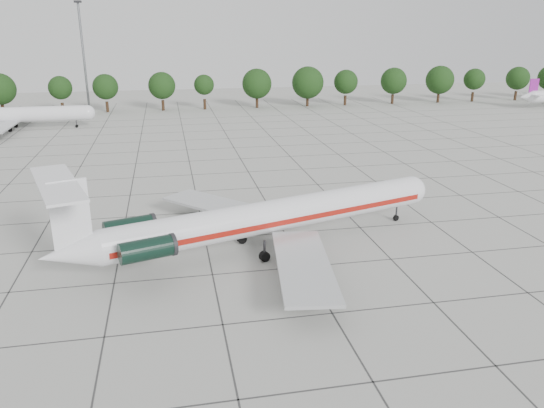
% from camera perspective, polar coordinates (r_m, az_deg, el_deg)
% --- Properties ---
extents(ground, '(260.00, 260.00, 0.00)m').
position_cam_1_polar(ground, '(53.54, 1.37, -3.16)').
color(ground, '#A8A8A1').
rests_on(ground, ground).
extents(apron_joints, '(170.00, 170.00, 0.02)m').
position_cam_1_polar(apron_joints, '(67.42, -1.39, 1.51)').
color(apron_joints, '#383838').
rests_on(apron_joints, ground).
extents(main_airliner, '(37.83, 28.96, 9.05)m').
position_cam_1_polar(main_airliner, '(48.36, -1.53, -1.55)').
color(main_airliner, silver).
rests_on(main_airliner, ground).
extents(bg_airliner_b, '(28.24, 27.20, 7.40)m').
position_cam_1_polar(bg_airliner_b, '(118.59, -25.89, 8.60)').
color(bg_airliner_b, silver).
rests_on(bg_airliner_b, ground).
extents(tree_line, '(249.86, 8.44, 10.22)m').
position_cam_1_polar(tree_line, '(134.21, -11.76, 12.35)').
color(tree_line, '#332114').
rests_on(tree_line, ground).
extents(floodlight_mast, '(1.60, 1.60, 25.45)m').
position_cam_1_polar(floodlight_mast, '(141.88, -19.67, 15.38)').
color(floodlight_mast, slate).
rests_on(floodlight_mast, ground).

